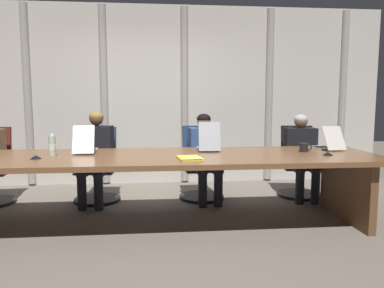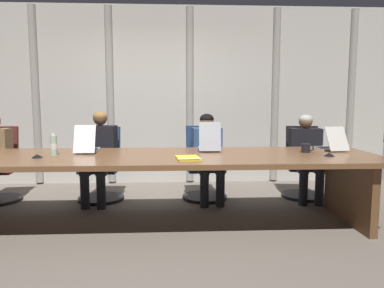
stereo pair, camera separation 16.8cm
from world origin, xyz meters
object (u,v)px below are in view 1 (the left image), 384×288
object	(u,v)px
person_right_mid	(302,151)
laptop_left_mid	(86,147)
conference_mic_right_side	(328,154)
water_bottle_primary	(52,146)
office_chair_right_mid	(299,169)
office_chair_center	(201,171)
coffee_mug_near	(304,147)
person_left_mid	(96,152)
laptop_right_mid	(326,145)
laptop_center	(208,145)
person_center	(205,152)
office_chair_left_mid	(98,173)
spiral_notepad	(190,158)
conference_mic_middle	(36,157)

from	to	relation	value
person_right_mid	laptop_left_mid	bearing A→B (deg)	-71.65
conference_mic_right_side	water_bottle_primary	bearing A→B (deg)	175.62
office_chair_right_mid	laptop_left_mid	bearing A→B (deg)	-67.08
office_chair_center	coffee_mug_near	size ratio (longest dim) A/B	6.94
person_left_mid	water_bottle_primary	distance (m)	0.94
water_bottle_primary	conference_mic_right_side	size ratio (longest dim) A/B	2.07
laptop_right_mid	person_left_mid	world-z (taller)	person_left_mid
laptop_center	person_center	world-z (taller)	person_center
office_chair_left_mid	person_left_mid	size ratio (longest dim) A/B	0.82
office_chair_left_mid	spiral_notepad	xyz separation A→B (m)	(1.10, -1.35, 0.40)
office_chair_left_mid	person_center	xyz separation A→B (m)	(1.41, -0.16, 0.29)
laptop_right_mid	office_chair_center	bearing A→B (deg)	52.72
laptop_left_mid	laptop_right_mid	bearing A→B (deg)	-94.16
office_chair_center	conference_mic_middle	world-z (taller)	office_chair_center
spiral_notepad	water_bottle_primary	bearing A→B (deg)	159.63
person_center	conference_mic_right_side	size ratio (longest dim) A/B	10.37
laptop_right_mid	office_chair_left_mid	world-z (taller)	laptop_right_mid
person_center	coffee_mug_near	world-z (taller)	person_center
laptop_right_mid	spiral_notepad	bearing A→B (deg)	101.49
laptop_right_mid	office_chair_center	size ratio (longest dim) A/B	0.50
office_chair_center	office_chair_right_mid	xyz separation A→B (m)	(1.37, -0.00, -0.00)
laptop_left_mid	laptop_center	distance (m)	1.36
office_chair_center	laptop_left_mid	bearing A→B (deg)	-66.07
laptop_right_mid	person_right_mid	size ratio (longest dim) A/B	0.43
laptop_right_mid	conference_mic_right_side	size ratio (longest dim) A/B	4.40
laptop_left_mid	laptop_right_mid	distance (m)	2.73
laptop_right_mid	office_chair_left_mid	xyz separation A→B (m)	(-2.74, 0.78, -0.44)
office_chair_center	conference_mic_middle	distance (m)	2.17
coffee_mug_near	water_bottle_primary	bearing A→B (deg)	-178.66
laptop_center	person_right_mid	xyz separation A→B (m)	(1.35, 0.59, -0.17)
spiral_notepad	office_chair_left_mid	bearing A→B (deg)	121.71
person_right_mid	coffee_mug_near	world-z (taller)	person_right_mid
laptop_left_mid	person_right_mid	world-z (taller)	person_right_mid
laptop_left_mid	conference_mic_right_side	distance (m)	2.58
person_left_mid	coffee_mug_near	bearing A→B (deg)	76.92
office_chair_center	conference_mic_middle	xyz separation A→B (m)	(-1.76, -1.20, 0.40)
person_left_mid	laptop_right_mid	bearing A→B (deg)	82.70
person_right_mid	spiral_notepad	size ratio (longest dim) A/B	3.40
person_left_mid	office_chair_left_mid	bearing A→B (deg)	-171.98
office_chair_center	person_right_mid	bearing A→B (deg)	77.29
water_bottle_primary	conference_mic_middle	size ratio (longest dim) A/B	2.07
laptop_left_mid	conference_mic_middle	xyz separation A→B (m)	(-0.39, -0.42, -0.04)
person_center	person_right_mid	bearing A→B (deg)	84.37
office_chair_right_mid	person_right_mid	size ratio (longest dim) A/B	0.85
conference_mic_right_side	spiral_notepad	distance (m)	1.44
person_right_mid	water_bottle_primary	distance (m)	3.12
laptop_center	person_right_mid	world-z (taller)	person_right_mid
laptop_left_mid	water_bottle_primary	xyz separation A→B (m)	(-0.28, -0.25, 0.04)
laptop_center	conference_mic_middle	bearing A→B (deg)	106.94
conference_mic_right_side	spiral_notepad	world-z (taller)	conference_mic_right_side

